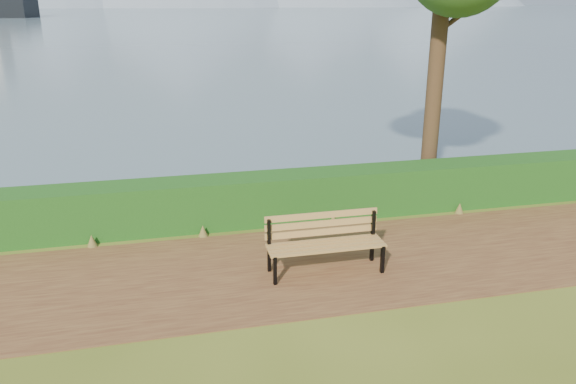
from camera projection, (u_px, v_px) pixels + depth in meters
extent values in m
plane|color=#475919|center=(279.00, 278.00, 9.49)|extent=(140.00, 140.00, 0.00)
cube|color=#532C1C|center=(276.00, 270.00, 9.77)|extent=(40.00, 3.40, 0.01)
cube|color=#154112|center=(253.00, 199.00, 11.72)|extent=(32.00, 0.85, 1.00)
cube|color=#445D6E|center=(155.00, 10.00, 248.94)|extent=(700.00, 510.00, 0.00)
cube|color=black|center=(275.00, 271.00, 9.18)|extent=(0.06, 0.07, 0.50)
cube|color=black|center=(269.00, 246.00, 9.56)|extent=(0.06, 0.07, 0.96)
cube|color=black|center=(272.00, 253.00, 9.34)|extent=(0.06, 0.58, 0.06)
cube|color=black|center=(382.00, 260.00, 9.58)|extent=(0.06, 0.07, 0.50)
cube|color=black|center=(373.00, 236.00, 9.96)|extent=(0.06, 0.07, 0.96)
cube|color=black|center=(378.00, 242.00, 9.74)|extent=(0.06, 0.58, 0.06)
cube|color=#AC7742|center=(330.00, 251.00, 9.33)|extent=(2.01, 0.11, 0.04)
cube|color=#AC7742|center=(327.00, 247.00, 9.46)|extent=(2.01, 0.11, 0.04)
cube|color=#AC7742|center=(325.00, 244.00, 9.59)|extent=(2.01, 0.11, 0.04)
cube|color=#AC7742|center=(322.00, 241.00, 9.72)|extent=(2.01, 0.11, 0.04)
cube|color=#AC7742|center=(321.00, 232.00, 9.74)|extent=(2.01, 0.05, 0.12)
cube|color=#AC7742|center=(322.00, 224.00, 9.69)|extent=(2.01, 0.05, 0.12)
cube|color=#AC7742|center=(322.00, 215.00, 9.64)|extent=(2.01, 0.05, 0.12)
cylinder|color=#352516|center=(438.00, 52.00, 12.59)|extent=(0.37, 0.37, 6.69)
cylinder|color=#352516|center=(458.00, 17.00, 12.44)|extent=(0.98, 0.11, 0.73)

